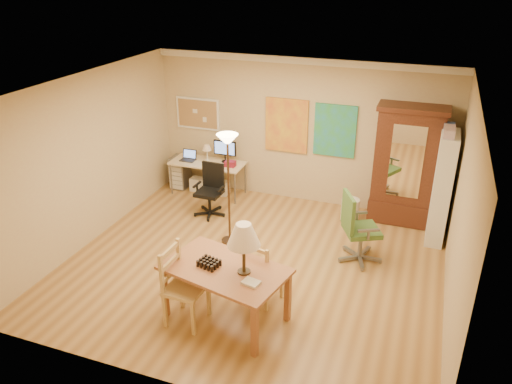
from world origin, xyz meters
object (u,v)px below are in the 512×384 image
(computer_desk, at_px, (210,174))
(bookshelf, at_px, (442,188))
(dining_table, at_px, (231,260))
(office_chair_green, at_px, (358,243))
(armoire, at_px, (405,173))
(office_chair_black, at_px, (210,201))

(computer_desk, relative_size, bookshelf, 0.79)
(bookshelf, bearing_deg, dining_table, -127.42)
(computer_desk, height_order, bookshelf, bookshelf)
(dining_table, height_order, office_chair_green, dining_table)
(dining_table, height_order, armoire, armoire)
(office_chair_black, relative_size, office_chair_green, 0.85)
(armoire, distance_m, bookshelf, 0.74)
(dining_table, bearing_deg, office_chair_black, 120.17)
(office_chair_green, bearing_deg, computer_desk, 155.01)
(computer_desk, xyz_separation_m, office_chair_black, (0.39, -0.84, -0.15))
(office_chair_green, height_order, armoire, armoire)
(office_chair_black, bearing_deg, dining_table, -59.83)
(office_chair_green, bearing_deg, armoire, 72.43)
(office_chair_black, bearing_deg, armoire, 15.86)
(bookshelf, bearing_deg, computer_desk, 175.23)
(office_chair_black, bearing_deg, bookshelf, 7.17)
(armoire, bearing_deg, bookshelf, -36.26)
(dining_table, distance_m, computer_desk, 3.94)
(computer_desk, height_order, office_chair_green, office_chair_green)
(armoire, xyz_separation_m, bookshelf, (0.60, -0.44, -0.00))
(computer_desk, height_order, armoire, armoire)
(dining_table, relative_size, computer_desk, 1.16)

